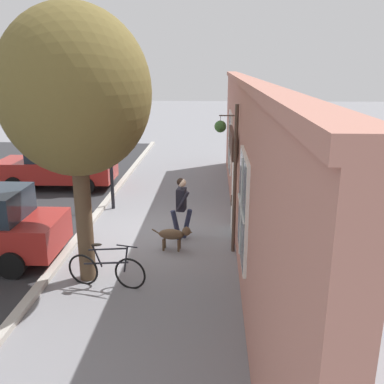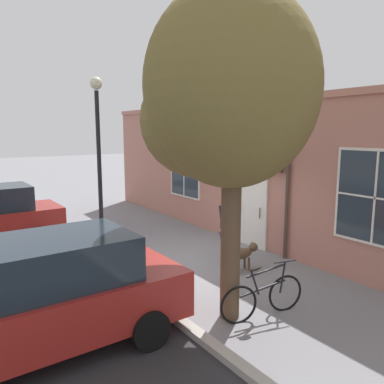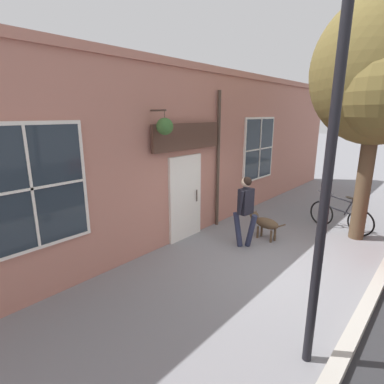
% 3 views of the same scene
% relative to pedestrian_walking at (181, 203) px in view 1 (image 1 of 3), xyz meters
% --- Properties ---
extents(ground_plane, '(90.00, 90.00, 0.00)m').
position_rel_pedestrian_walking_xyz_m(ground_plane, '(0.77, -0.31, -1.02)').
color(ground_plane, gray).
extents(storefront_facade, '(0.95, 18.00, 4.21)m').
position_rel_pedestrian_walking_xyz_m(storefront_facade, '(-1.57, -0.32, 1.10)').
color(storefront_facade, '#B27566').
rests_on(storefront_facade, ground_plane).
extents(pedestrian_walking, '(0.59, 0.59, 1.69)m').
position_rel_pedestrian_walking_xyz_m(pedestrian_walking, '(0.00, 0.00, 0.00)').
color(pedestrian_walking, '#282D47').
rests_on(pedestrian_walking, ground_plane).
extents(dog_on_leash, '(1.05, 0.36, 0.66)m').
position_rel_pedestrian_walking_xyz_m(dog_on_leash, '(0.13, 0.73, -0.59)').
color(dog_on_leash, brown).
rests_on(dog_on_leash, ground_plane).
extents(street_tree_by_curb, '(3.01, 2.89, 5.67)m').
position_rel_pedestrian_walking_xyz_m(street_tree_by_curb, '(1.96, 2.20, 2.85)').
color(street_tree_by_curb, brown).
rests_on(street_tree_by_curb, ground_plane).
extents(leaning_bicycle, '(1.72, 0.35, 1.00)m').
position_rel_pedestrian_walking_xyz_m(leaning_bicycle, '(1.39, 2.65, -0.64)').
color(leaning_bicycle, black).
rests_on(leaning_bicycle, ground_plane).
extents(parked_car_nearest_curb, '(4.32, 1.98, 1.75)m').
position_rel_pedestrian_walking_xyz_m(parked_car_nearest_curb, '(5.03, -4.78, -0.14)').
color(parked_car_nearest_curb, maroon).
rests_on(parked_car_nearest_curb, ground_plane).
extents(street_lamp, '(0.32, 0.32, 4.68)m').
position_rel_pedestrian_walking_xyz_m(street_lamp, '(2.42, -2.41, 2.05)').
color(street_lamp, black).
rests_on(street_lamp, ground_plane).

